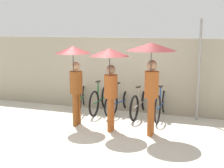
# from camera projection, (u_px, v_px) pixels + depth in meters

# --- Properties ---
(ground_plane) EXTENTS (30.00, 30.00, 0.00)m
(ground_plane) POSITION_uv_depth(u_px,v_px,m) (99.00, 131.00, 7.51)
(ground_plane) COLOR beige
(back_wall) EXTENTS (10.44, 0.12, 2.18)m
(back_wall) POSITION_uv_depth(u_px,v_px,m) (124.00, 75.00, 9.23)
(back_wall) COLOR gray
(back_wall) RESTS_ON ground
(parked_bicycle_0) EXTENTS (0.58, 1.77, 0.99)m
(parked_bicycle_0) POSITION_uv_depth(u_px,v_px,m) (82.00, 97.00, 9.41)
(parked_bicycle_0) COLOR black
(parked_bicycle_0) RESTS_ON ground
(parked_bicycle_1) EXTENTS (0.44, 1.75, 0.98)m
(parked_bicycle_1) POSITION_uv_depth(u_px,v_px,m) (100.00, 99.00, 9.19)
(parked_bicycle_1) COLOR black
(parked_bicycle_1) RESTS_ON ground
(parked_bicycle_2) EXTENTS (0.53, 1.70, 1.06)m
(parked_bicycle_2) POSITION_uv_depth(u_px,v_px,m) (120.00, 101.00, 9.04)
(parked_bicycle_2) COLOR black
(parked_bicycle_2) RESTS_ON ground
(parked_bicycle_3) EXTENTS (0.44, 1.80, 1.09)m
(parked_bicycle_3) POSITION_uv_depth(u_px,v_px,m) (140.00, 103.00, 8.79)
(parked_bicycle_3) COLOR black
(parked_bicycle_3) RESTS_ON ground
(parked_bicycle_4) EXTENTS (0.44, 1.82, 1.00)m
(parked_bicycle_4) POSITION_uv_depth(u_px,v_px,m) (161.00, 104.00, 8.59)
(parked_bicycle_4) COLOR black
(parked_bicycle_4) RESTS_ON ground
(pedestrian_leading) EXTENTS (0.88, 0.88, 2.03)m
(pedestrian_leading) POSITION_uv_depth(u_px,v_px,m) (74.00, 66.00, 7.67)
(pedestrian_leading) COLOR brown
(pedestrian_leading) RESTS_ON ground
(pedestrian_center) EXTENTS (0.91, 0.91, 2.00)m
(pedestrian_center) POSITION_uv_depth(u_px,v_px,m) (110.00, 68.00, 7.23)
(pedestrian_center) COLOR #9E4C1E
(pedestrian_center) RESTS_ON ground
(pedestrian_trailing) EXTENTS (1.10, 1.10, 2.15)m
(pedestrian_trailing) POSITION_uv_depth(u_px,v_px,m) (151.00, 62.00, 6.90)
(pedestrian_trailing) COLOR #9E4C1E
(pedestrian_trailing) RESTS_ON ground
(awning_pole) EXTENTS (0.07, 0.07, 2.70)m
(awning_pole) POSITION_uv_depth(u_px,v_px,m) (199.00, 71.00, 8.23)
(awning_pole) COLOR gray
(awning_pole) RESTS_ON ground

